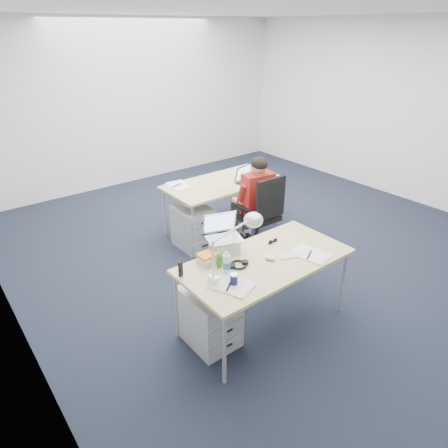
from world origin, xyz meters
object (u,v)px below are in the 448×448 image
object	(u,v)px
office_chair	(259,229)
desk_far	(223,185)
bear_figurine	(219,260)
book_stack	(209,258)
desk_lamp	(229,249)
water_bottle	(226,263)
drawer_pedestal_far	(193,227)
far_cup	(249,168)
cordless_phone	(181,269)
dark_laptop	(250,174)
desk_near	(265,264)
drawer_pedestal_near	(210,317)
can_koozie	(234,279)
silver_laptop	(224,235)
sunglasses	(273,242)
wireless_keyboard	(291,255)
computer_mouse	(270,258)
seated_person	(252,201)
headphones	(239,264)

from	to	relation	value
office_chair	desk_far	bearing A→B (deg)	92.99
bear_figurine	book_stack	world-z (taller)	bear_figurine
book_stack	desk_lamp	world-z (taller)	desk_lamp
water_bottle	desk_lamp	world-z (taller)	desk_lamp
drawer_pedestal_far	bear_figurine	bearing A→B (deg)	-115.82
water_bottle	far_cup	bearing A→B (deg)	44.56
cordless_phone	dark_laptop	bearing A→B (deg)	19.90
desk_near	desk_far	distance (m)	2.05
office_chair	cordless_phone	xyz separation A→B (m)	(-1.70, -0.85, 0.50)
drawer_pedestal_near	can_koozie	world-z (taller)	can_koozie
silver_laptop	dark_laptop	world-z (taller)	silver_laptop
desk_far	dark_laptop	bearing A→B (deg)	-41.31
cordless_phone	dark_laptop	world-z (taller)	dark_laptop
drawer_pedestal_near	sunglasses	distance (m)	0.95
wireless_keyboard	water_bottle	world-z (taller)	water_bottle
sunglasses	dark_laptop	size ratio (longest dim) A/B	0.37
cordless_phone	far_cup	world-z (taller)	cordless_phone
computer_mouse	seated_person	bearing A→B (deg)	37.03
far_cup	drawer_pedestal_far	bearing A→B (deg)	-169.04
seated_person	cordless_phone	world-z (taller)	seated_person
water_bottle	far_cup	xyz separation A→B (m)	(1.90, 1.87, -0.05)
headphones	cordless_phone	bearing A→B (deg)	171.19
office_chair	dark_laptop	distance (m)	0.78
drawer_pedestal_near	bear_figurine	xyz separation A→B (m)	(0.15, 0.05, 0.52)
seated_person	desk_lamp	size ratio (longest dim) A/B	2.28
headphones	can_koozie	distance (m)	0.30
desk_far	water_bottle	xyz separation A→B (m)	(-1.36, -1.78, 0.15)
office_chair	computer_mouse	xyz separation A→B (m)	(-0.92, -1.13, 0.46)
seated_person	dark_laptop	xyz separation A→B (m)	(0.24, 0.31, 0.23)
bear_figurine	computer_mouse	bearing A→B (deg)	-15.26
drawer_pedestal_far	can_koozie	distance (m)	2.06
desk_near	wireless_keyboard	xyz separation A→B (m)	(0.23, -0.10, 0.05)
office_chair	dark_laptop	xyz separation A→B (m)	(0.26, 0.49, 0.55)
book_stack	far_cup	world-z (taller)	far_cup
book_stack	dark_laptop	world-z (taller)	dark_laptop
desk_far	can_koozie	distance (m)	2.41
desk_far	drawer_pedestal_near	xyz separation A→B (m)	(-1.49, -1.70, -0.41)
water_bottle	bear_figurine	bearing A→B (deg)	82.70
drawer_pedestal_near	silver_laptop	distance (m)	0.75
headphones	desk_lamp	size ratio (longest dim) A/B	0.36
can_koozie	water_bottle	world-z (taller)	water_bottle
headphones	silver_laptop	bearing A→B (deg)	89.05
office_chair	water_bottle	size ratio (longest dim) A/B	5.07
seated_person	headphones	world-z (taller)	seated_person
drawer_pedestal_near	headphones	xyz separation A→B (m)	(0.29, -0.05, 0.47)
office_chair	drawer_pedestal_far	xyz separation A→B (m)	(-0.61, 0.59, -0.02)
desk_lamp	drawer_pedestal_near	bearing A→B (deg)	108.19
wireless_keyboard	dark_laptop	xyz separation A→B (m)	(0.97, 1.69, 0.11)
wireless_keyboard	can_koozie	bearing A→B (deg)	-156.15
silver_laptop	far_cup	bearing A→B (deg)	60.77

